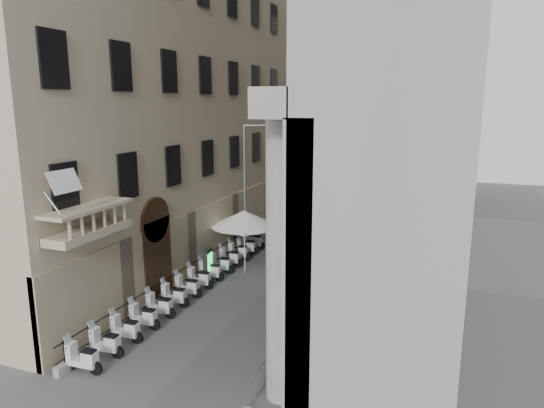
% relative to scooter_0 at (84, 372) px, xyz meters
% --- Properties ---
extents(left_building, '(5.00, 36.00, 34.00)m').
position_rel_scooter_0_xyz_m(left_building, '(-3.90, 17.29, 17.00)').
color(left_building, '#B6A68C').
rests_on(left_building, ground).
extents(far_building, '(22.00, 10.00, 30.00)m').
position_rel_scooter_0_xyz_m(far_building, '(3.60, 43.29, 15.00)').
color(far_building, '#A8A59F').
rests_on(far_building, ground).
extents(iron_fence, '(0.30, 28.00, 1.40)m').
position_rel_scooter_0_xyz_m(iron_fence, '(-0.70, 13.29, 0.00)').
color(iron_fence, black).
rests_on(iron_fence, ground).
extents(blue_awning, '(1.60, 3.00, 3.00)m').
position_rel_scooter_0_xyz_m(blue_awning, '(7.75, 21.29, 0.00)').
color(blue_awning, navy).
rests_on(blue_awning, ground).
extents(flag, '(1.00, 1.40, 8.20)m').
position_rel_scooter_0_xyz_m(flag, '(-0.40, 0.29, 0.00)').
color(flag, '#9E0C11').
rests_on(flag, ground).
extents(scooter_0, '(1.42, 0.62, 1.50)m').
position_rel_scooter_0_xyz_m(scooter_0, '(0.00, 0.00, 0.00)').
color(scooter_0, white).
rests_on(scooter_0, ground).
extents(scooter_1, '(1.42, 0.62, 1.50)m').
position_rel_scooter_0_xyz_m(scooter_1, '(0.00, 1.34, 0.00)').
color(scooter_1, white).
rests_on(scooter_1, ground).
extents(scooter_2, '(1.42, 0.62, 1.50)m').
position_rel_scooter_0_xyz_m(scooter_2, '(0.00, 2.68, 0.00)').
color(scooter_2, white).
rests_on(scooter_2, ground).
extents(scooter_3, '(1.42, 0.62, 1.50)m').
position_rel_scooter_0_xyz_m(scooter_3, '(0.00, 4.02, 0.00)').
color(scooter_3, white).
rests_on(scooter_3, ground).
extents(scooter_4, '(1.42, 0.62, 1.50)m').
position_rel_scooter_0_xyz_m(scooter_4, '(0.00, 5.37, 0.00)').
color(scooter_4, white).
rests_on(scooter_4, ground).
extents(scooter_5, '(1.42, 0.62, 1.50)m').
position_rel_scooter_0_xyz_m(scooter_5, '(0.00, 6.71, 0.00)').
color(scooter_5, white).
rests_on(scooter_5, ground).
extents(scooter_6, '(1.42, 0.62, 1.50)m').
position_rel_scooter_0_xyz_m(scooter_6, '(0.00, 8.05, 0.00)').
color(scooter_6, white).
rests_on(scooter_6, ground).
extents(scooter_7, '(1.42, 0.62, 1.50)m').
position_rel_scooter_0_xyz_m(scooter_7, '(0.00, 9.39, 0.00)').
color(scooter_7, white).
rests_on(scooter_7, ground).
extents(scooter_8, '(1.42, 0.62, 1.50)m').
position_rel_scooter_0_xyz_m(scooter_8, '(0.00, 10.73, 0.00)').
color(scooter_8, white).
rests_on(scooter_8, ground).
extents(scooter_9, '(1.42, 0.62, 1.50)m').
position_rel_scooter_0_xyz_m(scooter_9, '(0.00, 12.07, 0.00)').
color(scooter_9, white).
rests_on(scooter_9, ground).
extents(scooter_10, '(1.42, 0.62, 1.50)m').
position_rel_scooter_0_xyz_m(scooter_10, '(0.00, 13.42, 0.00)').
color(scooter_10, white).
rests_on(scooter_10, ground).
extents(scooter_11, '(1.42, 0.62, 1.50)m').
position_rel_scooter_0_xyz_m(scooter_11, '(0.00, 14.76, 0.00)').
color(scooter_11, white).
rests_on(scooter_11, ground).
extents(scooter_12, '(1.42, 0.62, 1.50)m').
position_rel_scooter_0_xyz_m(scooter_12, '(0.00, 16.10, 0.00)').
color(scooter_12, white).
rests_on(scooter_12, ground).
extents(scooter_13, '(1.42, 0.62, 1.50)m').
position_rel_scooter_0_xyz_m(scooter_13, '(0.00, 17.44, 0.00)').
color(scooter_13, white).
rests_on(scooter_13, ground).
extents(barrier_0, '(0.60, 2.40, 1.10)m').
position_rel_scooter_0_xyz_m(barrier_0, '(7.05, 1.36, 0.00)').
color(barrier_0, '#9C9FA4').
rests_on(barrier_0, ground).
extents(barrier_1, '(0.60, 2.40, 1.10)m').
position_rel_scooter_0_xyz_m(barrier_1, '(7.05, 3.86, 0.00)').
color(barrier_1, '#9C9FA4').
rests_on(barrier_1, ground).
extents(barrier_2, '(0.60, 2.40, 1.10)m').
position_rel_scooter_0_xyz_m(barrier_2, '(7.05, 6.36, 0.00)').
color(barrier_2, '#9C9FA4').
rests_on(barrier_2, ground).
extents(barrier_3, '(0.60, 2.40, 1.10)m').
position_rel_scooter_0_xyz_m(barrier_3, '(7.05, 8.86, 0.00)').
color(barrier_3, '#9C9FA4').
rests_on(barrier_3, ground).
extents(barrier_4, '(0.60, 2.40, 1.10)m').
position_rel_scooter_0_xyz_m(barrier_4, '(7.05, 11.36, 0.00)').
color(barrier_4, '#9C9FA4').
rests_on(barrier_4, ground).
extents(barrier_5, '(0.60, 2.40, 1.10)m').
position_rel_scooter_0_xyz_m(barrier_5, '(7.05, 13.86, 0.00)').
color(barrier_5, '#9C9FA4').
rests_on(barrier_5, ground).
extents(barrier_6, '(0.60, 2.40, 1.10)m').
position_rel_scooter_0_xyz_m(barrier_6, '(7.05, 16.36, 0.00)').
color(barrier_6, '#9C9FA4').
rests_on(barrier_6, ground).
extents(barrier_7, '(0.60, 2.40, 1.10)m').
position_rel_scooter_0_xyz_m(barrier_7, '(7.05, 18.86, 0.00)').
color(barrier_7, '#9C9FA4').
rests_on(barrier_7, ground).
extents(barrier_8, '(0.60, 2.40, 1.10)m').
position_rel_scooter_0_xyz_m(barrier_8, '(7.05, 21.36, 0.00)').
color(barrier_8, '#9C9FA4').
rests_on(barrier_8, ground).
extents(security_tent, '(4.28, 4.28, 3.48)m').
position_rel_scooter_0_xyz_m(security_tent, '(0.04, 15.29, 2.91)').
color(security_tent, white).
rests_on(security_tent, ground).
extents(street_lamp, '(2.76, 1.18, 8.89)m').
position_rel_scooter_0_xyz_m(street_lamp, '(-0.25, 17.43, 5.34)').
color(street_lamp, '#92949A').
rests_on(street_lamp, ground).
extents(info_kiosk, '(0.38, 0.93, 1.92)m').
position_rel_scooter_0_xyz_m(info_kiosk, '(-0.12, 10.67, 0.97)').
color(info_kiosk, black).
rests_on(info_kiosk, ground).
extents(pedestrian_a, '(0.81, 0.67, 1.90)m').
position_rel_scooter_0_xyz_m(pedestrian_a, '(3.19, 16.45, 0.95)').
color(pedestrian_a, '#0D1735').
rests_on(pedestrian_a, ground).
extents(pedestrian_b, '(0.99, 0.93, 1.61)m').
position_rel_scooter_0_xyz_m(pedestrian_b, '(4.15, 31.05, 0.80)').
color(pedestrian_b, black).
rests_on(pedestrian_b, ground).
extents(pedestrian_c, '(1.03, 0.84, 1.82)m').
position_rel_scooter_0_xyz_m(pedestrian_c, '(1.60, 23.37, 0.91)').
color(pedestrian_c, black).
rests_on(pedestrian_c, ground).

